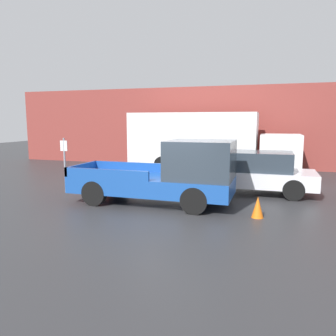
% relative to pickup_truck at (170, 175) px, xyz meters
% --- Properties ---
extents(ground_plane, '(60.00, 60.00, 0.00)m').
position_rel_pickup_truck_xyz_m(ground_plane, '(0.28, -0.38, -1.01)').
color(ground_plane, '#2D2D30').
extents(building_wall, '(28.00, 0.15, 4.81)m').
position_rel_pickup_truck_xyz_m(building_wall, '(0.28, 9.44, 1.40)').
color(building_wall, brown).
rests_on(building_wall, ground).
extents(pickup_truck, '(5.44, 2.02, 2.16)m').
position_rel_pickup_truck_xyz_m(pickup_truck, '(0.00, 0.00, 0.00)').
color(pickup_truck, '#194799').
rests_on(pickup_truck, ground).
extents(car, '(4.49, 1.97, 1.61)m').
position_rel_pickup_truck_xyz_m(car, '(2.64, 2.71, -0.19)').
color(car, silver).
rests_on(car, ground).
extents(delivery_truck, '(8.88, 2.33, 3.21)m').
position_rel_pickup_truck_xyz_m(delivery_truck, '(-0.26, 7.16, 0.71)').
color(delivery_truck, white).
rests_on(delivery_truck, ground).
extents(parking_sign, '(0.30, 0.07, 2.13)m').
position_rel_pickup_truck_xyz_m(parking_sign, '(-4.47, 0.60, 0.20)').
color(parking_sign, gray).
rests_on(parking_sign, ground).
extents(newspaper_box, '(0.45, 0.40, 1.07)m').
position_rel_pickup_truck_xyz_m(newspaper_box, '(3.15, 9.12, -0.47)').
color(newspaper_box, gold).
rests_on(newspaper_box, ground).
extents(traffic_cone, '(0.35, 0.35, 0.62)m').
position_rel_pickup_truck_xyz_m(traffic_cone, '(2.88, -0.67, -0.70)').
color(traffic_cone, orange).
rests_on(traffic_cone, ground).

